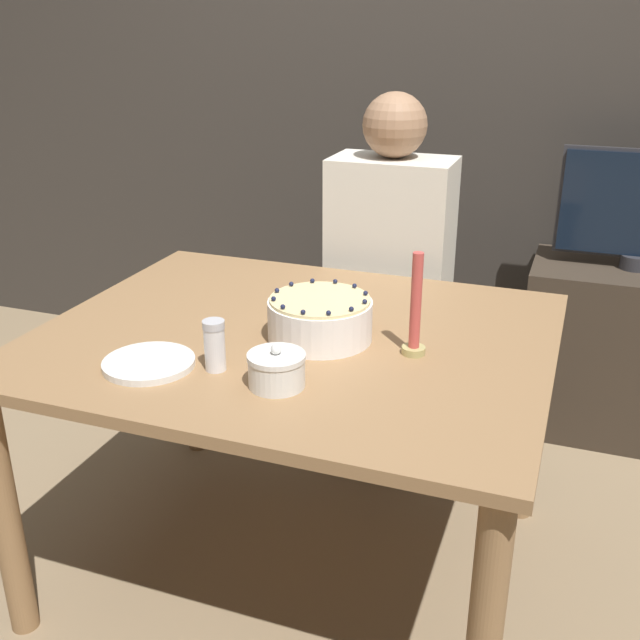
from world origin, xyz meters
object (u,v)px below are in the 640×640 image
Objects in this scene: cake at (320,319)px; sugar_shaker at (215,345)px; candle at (415,314)px; person_man_blue_shirt at (388,305)px; sugar_bowl at (277,370)px.

sugar_shaker is at bearing -123.39° from cake.
sugar_shaker is (-0.16, -0.25, 0.01)m from cake.
person_man_blue_shirt is (-0.26, 0.75, -0.28)m from candle.
cake is 0.78m from person_man_blue_shirt.
person_man_blue_shirt is at bearing 91.40° from cake.
candle is at bearing 109.11° from person_man_blue_shirt.
candle is at bearing -1.96° from cake.
cake is at bearing 89.94° from sugar_bowl.
cake is 2.16× the size of sugar_shaker.
cake is 2.03× the size of sugar_bowl.
cake is 1.03× the size of candle.
sugar_shaker reaches higher than sugar_bowl.
person_man_blue_shirt reaches higher than cake.
sugar_bowl is 0.51× the size of candle.
sugar_shaker is at bearing 81.64° from person_man_blue_shirt.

